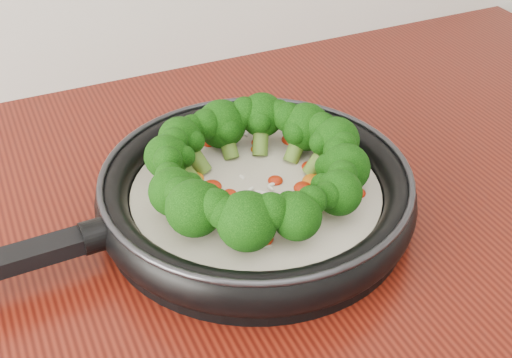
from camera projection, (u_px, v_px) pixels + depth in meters
name	position (u px, v px, depth m)	size (l,w,h in m)	color
skillet	(254.00, 187.00, 0.74)	(0.55, 0.36, 0.10)	black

